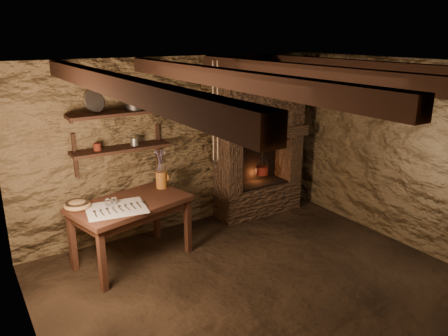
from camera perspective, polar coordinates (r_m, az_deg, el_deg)
floor at (r=5.00m, az=4.95°, el=-15.37°), size 4.50×4.50×0.00m
back_wall at (r=6.11m, az=-6.13°, el=3.02°), size 4.50×0.04×2.40m
left_wall at (r=3.66m, az=-24.23°, el=-8.42°), size 0.04×4.00×2.40m
right_wall at (r=6.06m, az=22.51°, el=1.67°), size 0.04×4.00×2.40m
ceiling at (r=4.23m, az=5.81°, el=13.22°), size 4.50×4.00×0.04m
beam_far_left at (r=3.52m, az=-14.25°, el=10.52°), size 0.14×3.95×0.16m
beam_mid_left at (r=3.95m, az=-0.09°, el=11.71°), size 0.14×3.95×0.16m
beam_mid_right at (r=4.56m, az=10.86°, el=12.16°), size 0.14×3.95×0.16m
beam_far_right at (r=5.29m, az=19.03°, el=12.21°), size 0.14×3.95×0.16m
shelf_lower at (r=5.63m, az=-13.21°, el=2.47°), size 1.25×0.30×0.04m
shelf_upper at (r=5.53m, az=-13.53°, el=6.98°), size 1.25×0.30×0.04m
hearth at (r=6.55m, az=4.65°, el=4.27°), size 1.43×0.51×2.30m
work_table at (r=5.44m, az=-11.91°, el=-7.85°), size 1.51×1.09×0.78m
linen_cloth at (r=5.12m, az=-13.90°, el=-5.18°), size 0.73×0.63×0.01m
pewter_cutlery_row at (r=5.10m, az=-13.83°, el=-5.15°), size 0.58×0.30×0.01m
drinking_glasses at (r=5.22m, az=-14.17°, el=-4.20°), size 0.21×0.06×0.08m
stoneware_jug at (r=5.63m, az=-8.20°, el=-0.50°), size 0.16×0.14×0.50m
wooden_bowl at (r=5.25m, az=-18.60°, el=-4.65°), size 0.35×0.35×0.11m
iron_stockpot at (r=5.58m, az=-11.63°, el=8.28°), size 0.30×0.30×0.17m
tin_pan at (r=5.52m, az=-16.62°, el=8.38°), size 0.30×0.22×0.27m
small_kettle at (r=5.67m, az=-11.60°, el=3.39°), size 0.15×0.12×0.15m
rusty_tin at (r=5.52m, az=-16.21°, el=2.67°), size 0.12×0.12×0.09m
red_pot at (r=6.66m, az=4.98°, el=-0.25°), size 0.22×0.22×0.54m
hanging_ropes at (r=5.19m, az=-1.13°, el=7.36°), size 0.08×0.08×1.20m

